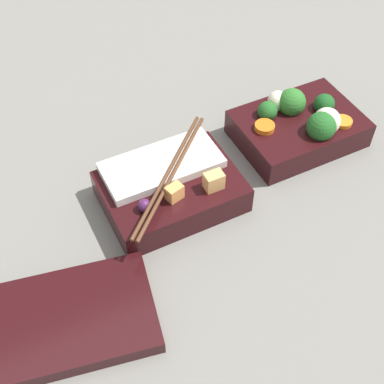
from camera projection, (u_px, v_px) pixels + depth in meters
The scene contains 4 objects.
ground_plane at pixel (247, 168), 0.76m from camera, with size 3.00×3.00×0.00m, color slate.
bento_tray_vegetable at pixel (300, 125), 0.78m from camera, with size 0.18×0.13×0.07m.
bento_tray_rice at pixel (170, 188), 0.70m from camera, with size 0.18×0.16×0.06m.
bento_lid at pixel (77, 318), 0.59m from camera, with size 0.17×0.12×0.02m, color black.
Camera 1 is at (0.31, 0.43, 0.55)m, focal length 50.00 mm.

